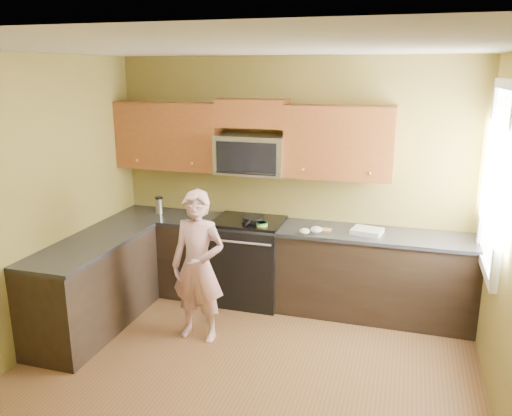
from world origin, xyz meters
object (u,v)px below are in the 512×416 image
at_px(travel_mug, 160,213).
at_px(woman, 198,266).
at_px(microwave, 252,173).
at_px(stove, 249,260).
at_px(frying_pan, 253,221).
at_px(butter_tub, 262,228).

bearing_deg(travel_mug, woman, -48.05).
height_order(microwave, travel_mug, microwave).
distance_m(stove, woman, 1.00).
bearing_deg(microwave, woman, -100.92).
xyz_separation_m(microwave, woman, (-0.21, -1.07, -0.71)).
height_order(microwave, woman, microwave).
bearing_deg(microwave, frying_pan, -67.99).
xyz_separation_m(microwave, frying_pan, (0.06, -0.15, -0.50)).
xyz_separation_m(stove, frying_pan, (0.06, -0.03, 0.47)).
xyz_separation_m(stove, microwave, (0.00, 0.12, 0.97)).
bearing_deg(butter_tub, stove, 140.85).
distance_m(microwave, butter_tub, 0.64).
xyz_separation_m(frying_pan, travel_mug, (-1.18, 0.10, -0.03)).
bearing_deg(microwave, stove, -90.00).
distance_m(stove, microwave, 0.98).
bearing_deg(woman, microwave, 81.99).
distance_m(stove, frying_pan, 0.48).
relative_size(stove, woman, 0.64).
bearing_deg(frying_pan, travel_mug, 175.21).
relative_size(butter_tub, travel_mug, 0.63).
relative_size(stove, butter_tub, 7.84).
xyz_separation_m(butter_tub, travel_mug, (-1.33, 0.24, -0.00)).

